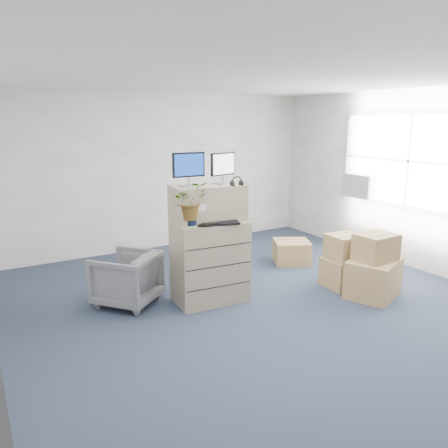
{
  "coord_description": "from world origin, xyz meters",
  "views": [
    {
      "loc": [
        -3.05,
        -3.95,
        2.33
      ],
      "look_at": [
        -0.49,
        0.4,
        1.12
      ],
      "focal_mm": 35.0,
      "sensor_mm": 36.0,
      "label": 1
    }
  ],
  "objects_px": {
    "filing_cabinet_lower": "(210,262)",
    "potted_plant": "(190,206)",
    "keyboard": "(218,223)",
    "monitor_right": "(223,166)",
    "water_bottle": "(216,210)",
    "office_chair": "(127,276)",
    "monitor_left": "(189,167)"
  },
  "relations": [
    {
      "from": "monitor_right",
      "to": "keyboard",
      "type": "height_order",
      "value": "monitor_right"
    },
    {
      "from": "filing_cabinet_lower",
      "to": "keyboard",
      "type": "bearing_deg",
      "value": -78.76
    },
    {
      "from": "monitor_right",
      "to": "water_bottle",
      "type": "bearing_deg",
      "value": -177.02
    },
    {
      "from": "filing_cabinet_lower",
      "to": "water_bottle",
      "type": "height_order",
      "value": "water_bottle"
    },
    {
      "from": "monitor_left",
      "to": "water_bottle",
      "type": "distance_m",
      "value": 0.66
    },
    {
      "from": "office_chair",
      "to": "water_bottle",
      "type": "bearing_deg",
      "value": 117.32
    },
    {
      "from": "keyboard",
      "to": "potted_plant",
      "type": "bearing_deg",
      "value": -176.47
    },
    {
      "from": "keyboard",
      "to": "water_bottle",
      "type": "distance_m",
      "value": 0.24
    },
    {
      "from": "monitor_right",
      "to": "potted_plant",
      "type": "bearing_deg",
      "value": -179.74
    },
    {
      "from": "potted_plant",
      "to": "monitor_right",
      "type": "bearing_deg",
      "value": 14.69
    },
    {
      "from": "keyboard",
      "to": "office_chair",
      "type": "xyz_separation_m",
      "value": [
        -0.99,
        0.64,
        -0.71
      ]
    },
    {
      "from": "keyboard",
      "to": "filing_cabinet_lower",
      "type": "bearing_deg",
      "value": 113.42
    },
    {
      "from": "water_bottle",
      "to": "monitor_right",
      "type": "bearing_deg",
      "value": 17.42
    },
    {
      "from": "monitor_right",
      "to": "monitor_left",
      "type": "bearing_deg",
      "value": 163.5
    },
    {
      "from": "filing_cabinet_lower",
      "to": "office_chair",
      "type": "relative_size",
      "value": 1.44
    },
    {
      "from": "monitor_right",
      "to": "office_chair",
      "type": "xyz_separation_m",
      "value": [
        -1.2,
        0.41,
        -1.38
      ]
    },
    {
      "from": "potted_plant",
      "to": "filing_cabinet_lower",
      "type": "bearing_deg",
      "value": 16.14
    },
    {
      "from": "potted_plant",
      "to": "office_chair",
      "type": "height_order",
      "value": "potted_plant"
    },
    {
      "from": "monitor_left",
      "to": "monitor_right",
      "type": "relative_size",
      "value": 1.06
    },
    {
      "from": "filing_cabinet_lower",
      "to": "potted_plant",
      "type": "bearing_deg",
      "value": -159.34
    },
    {
      "from": "filing_cabinet_lower",
      "to": "monitor_right",
      "type": "height_order",
      "value": "monitor_right"
    },
    {
      "from": "keyboard",
      "to": "potted_plant",
      "type": "distance_m",
      "value": 0.42
    },
    {
      "from": "keyboard",
      "to": "monitor_left",
      "type": "bearing_deg",
      "value": 154.81
    },
    {
      "from": "office_chair",
      "to": "keyboard",
      "type": "bearing_deg",
      "value": 107.4
    },
    {
      "from": "monitor_right",
      "to": "keyboard",
      "type": "relative_size",
      "value": 0.75
    },
    {
      "from": "monitor_left",
      "to": "keyboard",
      "type": "bearing_deg",
      "value": -40.33
    },
    {
      "from": "monitor_right",
      "to": "filing_cabinet_lower",
      "type": "bearing_deg",
      "value": 178.2
    },
    {
      "from": "monitor_left",
      "to": "office_chair",
      "type": "height_order",
      "value": "monitor_left"
    },
    {
      "from": "water_bottle",
      "to": "office_chair",
      "type": "relative_size",
      "value": 0.37
    },
    {
      "from": "water_bottle",
      "to": "office_chair",
      "type": "bearing_deg",
      "value": 157.21
    },
    {
      "from": "water_bottle",
      "to": "potted_plant",
      "type": "distance_m",
      "value": 0.45
    },
    {
      "from": "monitor_right",
      "to": "water_bottle",
      "type": "distance_m",
      "value": 0.56
    }
  ]
}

